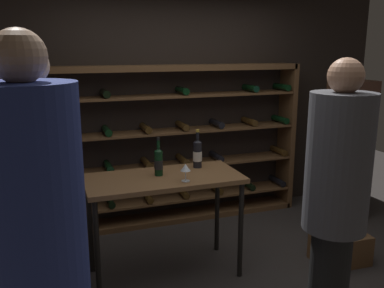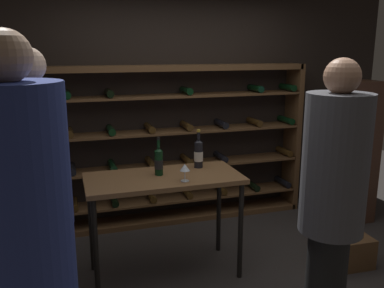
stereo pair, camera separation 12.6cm
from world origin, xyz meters
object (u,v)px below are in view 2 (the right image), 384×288
(tasting_table, at_px, (164,187))
(wine_crate, at_px, (343,250))
(wine_rack, at_px, (168,147))
(person_guest_khaki, at_px, (24,245))
(display_cabinet, at_px, (354,152))
(wine_bottle_green_slim, at_px, (159,161))
(person_guest_plum_blouse, at_px, (38,188))
(person_bystander_red_print, at_px, (333,195))
(wine_glass_stemmed_left, at_px, (185,168))
(wine_bottle_amber_reserve, at_px, (199,153))

(tasting_table, distance_m, wine_crate, 1.77)
(wine_rack, bearing_deg, wine_crate, -49.19)
(person_guest_khaki, xyz_separation_m, display_cabinet, (3.32, 2.00, -0.33))
(wine_crate, height_order, wine_bottle_green_slim, wine_bottle_green_slim)
(wine_bottle_green_slim, bearing_deg, person_guest_plum_blouse, -145.78)
(wine_crate, bearing_deg, person_bystander_red_print, -133.70)
(wine_crate, distance_m, wine_glass_stemmed_left, 1.72)
(person_bystander_red_print, xyz_separation_m, wine_bottle_green_slim, (-0.84, 1.21, -0.03))
(wine_crate, bearing_deg, wine_bottle_green_slim, 166.44)
(wine_crate, relative_size, wine_glass_stemmed_left, 3.30)
(tasting_table, bearing_deg, wine_glass_stemmed_left, -54.03)
(person_guest_plum_blouse, bearing_deg, person_bystander_red_print, 173.35)
(wine_bottle_amber_reserve, height_order, wine_glass_stemmed_left, wine_bottle_amber_reserve)
(wine_crate, bearing_deg, display_cabinet, 49.42)
(wine_rack, height_order, wine_bottle_green_slim, wine_rack)
(display_cabinet, xyz_separation_m, wine_bottle_amber_reserve, (-1.98, -0.36, 0.23))
(tasting_table, distance_m, person_bystander_red_print, 1.45)
(display_cabinet, height_order, wine_bottle_green_slim, display_cabinet)
(person_bystander_red_print, bearing_deg, tasting_table, -44.65)
(person_guest_plum_blouse, xyz_separation_m, wine_bottle_amber_reserve, (1.32, 0.75, -0.06))
(wine_glass_stemmed_left, bearing_deg, wine_crate, -6.42)
(person_bystander_red_print, xyz_separation_m, person_guest_khaki, (-1.79, -0.31, 0.07))
(wine_crate, distance_m, wine_bottle_green_slim, 1.90)
(person_guest_khaki, xyz_separation_m, person_guest_plum_blouse, (0.02, 0.89, -0.04))
(person_guest_khaki, relative_size, wine_glass_stemmed_left, 14.02)
(person_bystander_red_print, xyz_separation_m, wine_crate, (0.79, 0.82, -0.92))
(person_guest_khaki, relative_size, wine_bottle_green_slim, 6.22)
(wine_rack, distance_m, tasting_table, 1.17)
(person_guest_khaki, distance_m, wine_glass_stemmed_left, 1.71)
(wine_crate, bearing_deg, wine_bottle_amber_reserve, 157.64)
(wine_glass_stemmed_left, bearing_deg, display_cabinet, 17.64)
(person_guest_plum_blouse, bearing_deg, person_guest_khaki, 100.55)
(person_guest_plum_blouse, height_order, display_cabinet, person_guest_plum_blouse)
(person_bystander_red_print, bearing_deg, person_guest_plum_blouse, -7.74)
(tasting_table, distance_m, display_cabinet, 2.40)
(wine_rack, xyz_separation_m, wine_bottle_green_slim, (-0.36, -1.08, 0.15))
(person_guest_plum_blouse, height_order, wine_bottle_green_slim, person_guest_plum_blouse)
(tasting_table, relative_size, person_bystander_red_print, 0.69)
(wine_rack, xyz_separation_m, display_cabinet, (2.02, -0.61, -0.07))
(display_cabinet, height_order, wine_bottle_amber_reserve, display_cabinet)
(person_guest_khaki, bearing_deg, display_cabinet, -61.78)
(wine_rack, xyz_separation_m, wine_glass_stemmed_left, (-0.19, -1.31, 0.14))
(wine_crate, relative_size, wine_bottle_amber_reserve, 1.38)
(person_guest_plum_blouse, distance_m, display_cabinet, 3.49)
(person_guest_plum_blouse, relative_size, wine_bottle_amber_reserve, 5.65)
(tasting_table, height_order, display_cabinet, display_cabinet)
(person_guest_plum_blouse, bearing_deg, tasting_table, -136.91)
(person_guest_khaki, bearing_deg, wine_crate, -69.14)
(wine_bottle_green_slim, bearing_deg, wine_glass_stemmed_left, -54.38)
(wine_rack, relative_size, tasting_table, 2.45)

